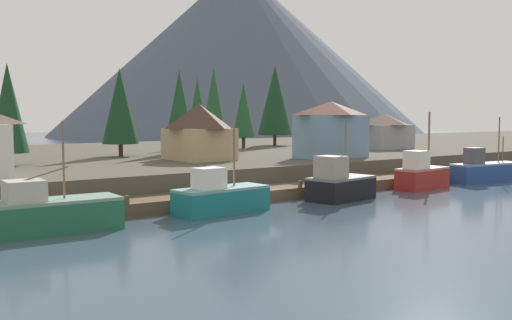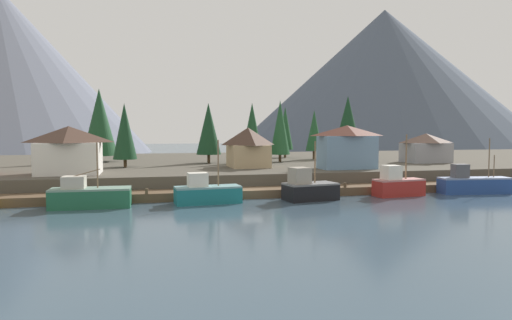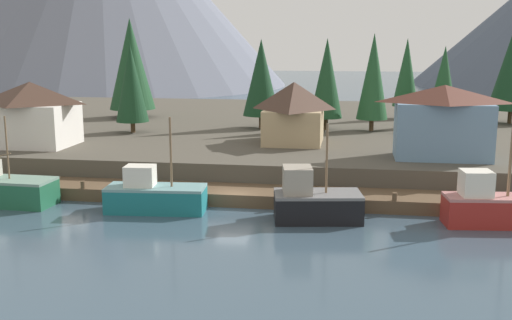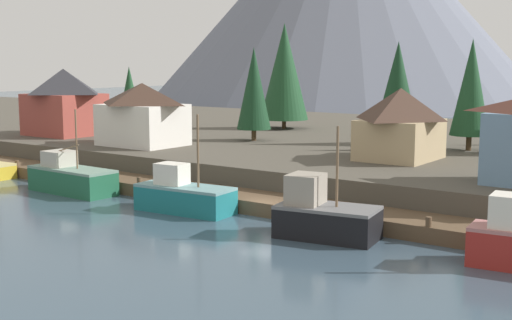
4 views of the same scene
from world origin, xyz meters
The scene contains 19 objects.
ground_plane centered at (0.00, 20.00, -0.50)m, with size 400.00×400.00×1.00m, color #384C5B.
dock centered at (0.00, 1.99, 0.50)m, with size 80.00×4.00×1.60m.
shoreline_bank centered at (0.00, 32.00, 1.25)m, with size 400.00×56.00×2.50m, color #4C473D.
mountain_central_peak centered at (96.28, 143.91, 31.70)m, with size 139.41×139.41×63.39m, color #475160.
fishing_boat_green centered at (-17.91, -1.75, 1.23)m, with size 8.22×3.21×6.89m.
fishing_boat_teal centered at (-5.51, -1.80, 1.18)m, with size 7.44×3.30×7.04m.
fishing_boat_black centered at (6.31, -2.27, 1.35)m, with size 6.48×4.09×6.87m.
fishing_boat_red centered at (18.13, -1.66, 1.39)m, with size 6.48×3.02×7.61m.
fishing_boat_blue centered at (28.86, -1.84, 1.21)m, with size 9.32×3.47×7.10m.
house_tan centered at (3.11, 15.78, 5.58)m, with size 5.88×7.17×6.01m.
house_blue centered at (16.44, 9.42, 5.71)m, with size 8.29×4.34×6.30m.
house_grey centered at (35.27, 18.26, 5.07)m, with size 7.63×5.57×5.02m.
conifer_near_right centered at (11.00, 25.33, 8.58)m, with size 3.50×3.50×10.85m.
conifer_mid_left centered at (19.37, 30.66, 8.02)m, with size 3.20×3.20×9.43m.
conifer_mid_right centered at (5.89, 25.07, 8.34)m, with size 3.62×3.62×10.29m.
conifer_back_right centered at (15.59, 37.22, 8.48)m, with size 3.29×3.29×10.35m.
conifer_centre centered at (-15.10, 19.93, 7.94)m, with size 3.58×3.58×9.70m.
conifer_far_left centered at (27.98, 34.32, 9.61)m, with size 5.46×5.46×12.53m.
conifer_far_right centered at (-1.60, 25.56, 8.33)m, with size 4.20×4.20×10.20m.
Camera 1 is at (-28.48, -37.62, 7.21)m, focal length 40.55 mm.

